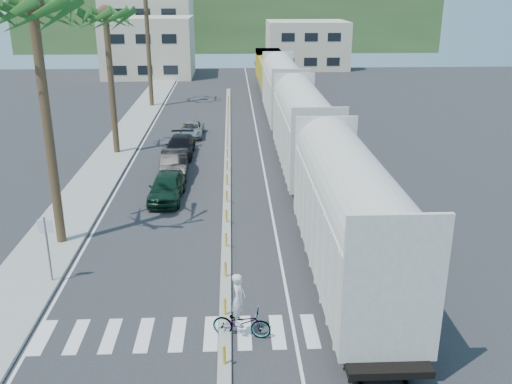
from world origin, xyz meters
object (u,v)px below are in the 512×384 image
(street_sign, at_px, (47,241))
(car_lead, at_px, (167,187))
(car_second, at_px, (174,164))
(cyclist, at_px, (241,317))

(street_sign, relative_size, car_lead, 0.64)
(car_second, distance_m, cyclist, 19.06)
(street_sign, bearing_deg, car_second, 75.15)
(car_lead, height_order, cyclist, cyclist)
(street_sign, xyz_separation_m, car_second, (3.83, 14.43, -1.16))
(street_sign, height_order, cyclist, street_sign)
(street_sign, height_order, car_lead, street_sign)
(cyclist, bearing_deg, car_second, 24.05)
(street_sign, xyz_separation_m, cyclist, (7.88, -4.19, -1.19))
(car_lead, relative_size, cyclist, 1.91)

